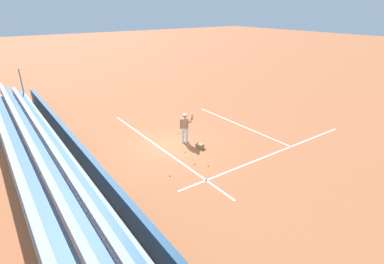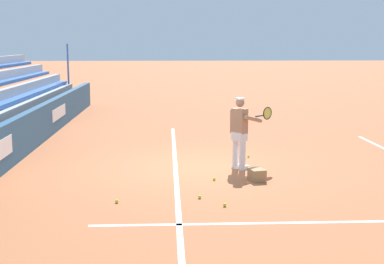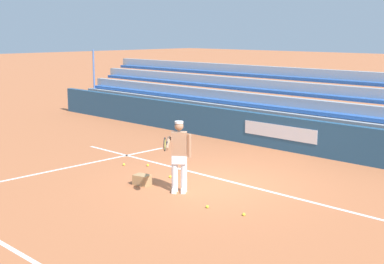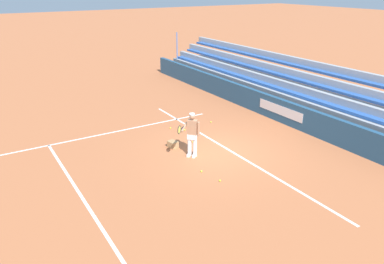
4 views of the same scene
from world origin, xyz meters
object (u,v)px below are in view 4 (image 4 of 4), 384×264
at_px(tennis_player, 192,134).
at_px(tennis_ball_by_box, 185,130).
at_px(tennis_ball_near_player, 211,122).
at_px(tennis_ball_stray_back, 170,128).
at_px(ball_box_cardboard, 173,144).
at_px(tennis_ball_midcourt, 201,171).
at_px(tennis_ball_on_baseline, 193,142).
at_px(tennis_ball_far_left, 220,181).

bearing_deg(tennis_player, tennis_ball_by_box, -24.64).
distance_m(tennis_ball_near_player, tennis_ball_stray_back, 2.04).
bearing_deg(ball_box_cardboard, tennis_player, -168.11).
bearing_deg(tennis_ball_by_box, tennis_ball_midcourt, 157.84).
bearing_deg(ball_box_cardboard, tennis_ball_stray_back, -25.83).
bearing_deg(tennis_ball_stray_back, tennis_ball_on_baseline, -179.12).
height_order(tennis_ball_far_left, tennis_ball_on_baseline, same).
height_order(tennis_ball_stray_back, tennis_ball_by_box, same).
distance_m(ball_box_cardboard, tennis_ball_by_box, 1.89).
height_order(tennis_ball_midcourt, tennis_ball_by_box, same).
xyz_separation_m(tennis_player, tennis_ball_far_left, (-2.18, 0.24, -0.86)).
bearing_deg(tennis_ball_far_left, tennis_ball_near_player, -31.24).
height_order(tennis_ball_midcourt, tennis_ball_on_baseline, same).
bearing_deg(tennis_ball_far_left, tennis_player, -6.17).
bearing_deg(tennis_ball_far_left, tennis_ball_by_box, -16.30).
height_order(tennis_ball_near_player, tennis_ball_midcourt, same).
bearing_deg(tennis_ball_midcourt, tennis_ball_near_player, -38.15).
height_order(tennis_ball_far_left, tennis_ball_by_box, same).
bearing_deg(tennis_player, tennis_ball_on_baseline, -33.72).
relative_size(tennis_ball_far_left, tennis_ball_on_baseline, 1.00).
bearing_deg(tennis_player, tennis_ball_far_left, 173.83).
relative_size(tennis_player, tennis_ball_stray_back, 25.98).
bearing_deg(ball_box_cardboard, tennis_ball_by_box, -45.16).
distance_m(tennis_ball_stray_back, tennis_ball_by_box, 0.69).
xyz_separation_m(tennis_ball_midcourt, tennis_ball_on_baseline, (2.36, -1.11, 0.00)).
bearing_deg(tennis_ball_far_left, ball_box_cardboard, -0.12).
xyz_separation_m(tennis_ball_stray_back, tennis_ball_on_baseline, (-1.90, -0.03, 0.00)).
height_order(tennis_ball_by_box, tennis_ball_on_baseline, same).
xyz_separation_m(ball_box_cardboard, tennis_ball_on_baseline, (-0.03, -0.94, -0.10)).
bearing_deg(tennis_player, tennis_ball_midcourt, 162.68).
xyz_separation_m(tennis_ball_far_left, tennis_ball_midcourt, (0.88, 0.17, 0.00)).
distance_m(tennis_ball_far_left, tennis_ball_on_baseline, 3.37).
bearing_deg(tennis_ball_on_baseline, tennis_ball_far_left, 163.78).
height_order(tennis_player, tennis_ball_midcourt, tennis_player).
height_order(tennis_ball_near_player, tennis_ball_stray_back, same).
relative_size(tennis_ball_by_box, tennis_ball_on_baseline, 1.00).
distance_m(tennis_ball_near_player, tennis_ball_by_box, 1.59).
distance_m(tennis_ball_by_box, tennis_ball_on_baseline, 1.42).
distance_m(tennis_ball_midcourt, tennis_ball_by_box, 4.01).
relative_size(ball_box_cardboard, tennis_ball_midcourt, 6.06).
bearing_deg(tennis_ball_near_player, tennis_player, 134.47).
bearing_deg(tennis_ball_on_baseline, tennis_player, 146.28).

